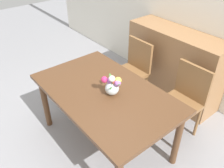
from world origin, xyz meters
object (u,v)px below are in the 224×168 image
at_px(chair_left, 133,68).
at_px(dresser, 173,65).
at_px(flower_vase, 112,85).
at_px(chair_right, 184,98).
at_px(dining_table, 105,98).

bearing_deg(chair_left, dresser, -117.84).
bearing_deg(flower_vase, dresser, 100.47).
xyz_separation_m(chair_left, dresser, (0.27, 0.52, -0.02)).
xyz_separation_m(dresser, flower_vase, (0.24, -1.30, 0.36)).
distance_m(chair_left, dresser, 0.59).
bearing_deg(chair_right, dining_table, 62.49).
bearing_deg(dresser, chair_right, -42.18).
relative_size(chair_left, flower_vase, 3.87).
height_order(chair_left, chair_right, same).
xyz_separation_m(chair_right, flower_vase, (-0.33, -0.78, 0.34)).
height_order(chair_right, dresser, dresser).
xyz_separation_m(dining_table, dresser, (-0.15, 1.33, -0.16)).
bearing_deg(chair_left, flower_vase, 123.25).
height_order(dining_table, flower_vase, flower_vase).
bearing_deg(dining_table, dresser, 96.40).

